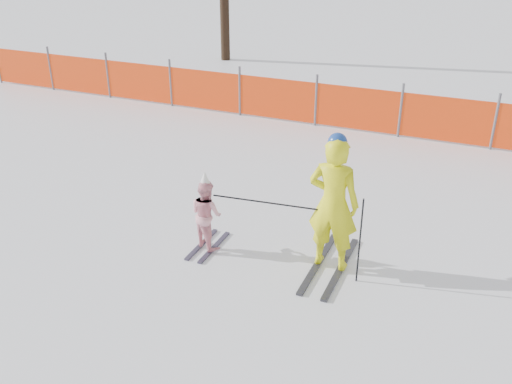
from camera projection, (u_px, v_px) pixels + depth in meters
ground at (243, 268)px, 8.26m from camera, size 120.00×120.00×0.00m
adult at (333, 204)px, 7.84m from camera, size 0.73×1.70×2.06m
child at (206, 213)px, 8.54m from camera, size 0.65×0.96×1.27m
ski_poles at (307, 219)px, 7.94m from camera, size 2.22×0.21×1.29m
safety_fence at (263, 97)px, 14.09m from camera, size 17.41×0.06×1.25m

